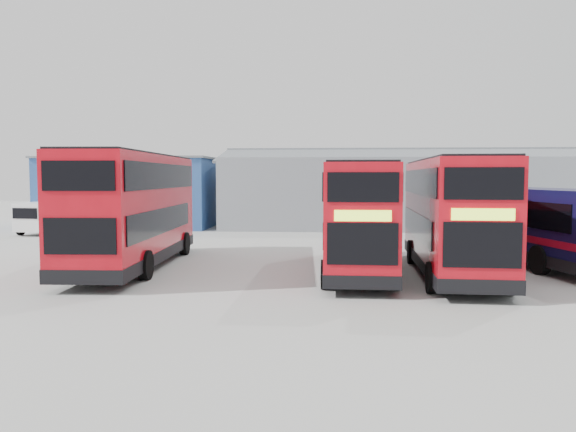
% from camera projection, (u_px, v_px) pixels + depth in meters
% --- Properties ---
extents(ground_plane, '(120.00, 120.00, 0.00)m').
position_uv_depth(ground_plane, '(316.00, 265.00, 23.49)').
color(ground_plane, '#A3A39E').
rests_on(ground_plane, ground).
extents(office_block, '(12.30, 8.32, 5.12)m').
position_uv_depth(office_block, '(135.00, 192.00, 42.19)').
color(office_block, '#22478B').
rests_on(office_block, ground).
extents(maintenance_shed, '(30.50, 12.00, 5.89)m').
position_uv_depth(maintenance_shed, '(426.00, 191.00, 42.65)').
color(maintenance_shed, gray).
rests_on(maintenance_shed, ground).
extents(double_decker_left, '(3.12, 11.05, 4.63)m').
position_uv_depth(double_decker_left, '(134.00, 211.00, 22.73)').
color(double_decker_left, red).
rests_on(double_decker_left, ground).
extents(double_decker_centre, '(2.68, 10.00, 4.21)m').
position_uv_depth(double_decker_centre, '(357.00, 218.00, 21.63)').
color(double_decker_centre, red).
rests_on(double_decker_centre, ground).
extents(double_decker_right, '(2.98, 10.40, 4.35)m').
position_uv_depth(double_decker_right, '(451.00, 218.00, 21.02)').
color(double_decker_right, red).
rests_on(double_decker_right, ground).
extents(single_decker_blue, '(4.98, 12.11, 3.21)m').
position_uv_depth(single_decker_blue, '(525.00, 225.00, 24.57)').
color(single_decker_blue, '#0B0E33').
rests_on(single_decker_blue, ground).
extents(panel_van, '(2.50, 4.92, 2.06)m').
position_uv_depth(panel_van, '(48.00, 216.00, 36.73)').
color(panel_van, white).
rests_on(panel_van, ground).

